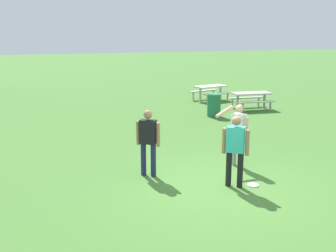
% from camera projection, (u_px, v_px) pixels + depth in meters
% --- Properties ---
extents(ground_plane, '(120.00, 120.00, 0.00)m').
position_uv_depth(ground_plane, '(219.00, 187.00, 8.97)').
color(ground_plane, '#447530').
extents(person_thrower, '(0.49, 0.42, 1.64)m').
position_uv_depth(person_thrower, '(235.00, 147.00, 8.79)').
color(person_thrower, black).
rests_on(person_thrower, ground).
extents(person_catcher, '(0.49, 0.42, 1.64)m').
position_uv_depth(person_catcher, '(148.00, 138.00, 9.48)').
color(person_catcher, '#1E234C').
rests_on(person_catcher, ground).
extents(person_bystander, '(0.78, 0.59, 1.64)m').
position_uv_depth(person_bystander, '(238.00, 131.00, 10.16)').
color(person_bystander, gray).
rests_on(person_bystander, ground).
extents(frisbee, '(0.26, 0.26, 0.03)m').
position_uv_depth(frisbee, '(253.00, 185.00, 9.06)').
color(frisbee, white).
rests_on(frisbee, ground).
extents(picnic_table_near, '(1.85, 1.60, 0.77)m').
position_uv_depth(picnic_table_near, '(251.00, 97.00, 17.93)').
color(picnic_table_near, '#B2ADA3').
rests_on(picnic_table_near, ground).
extents(picnic_table_far, '(1.98, 1.77, 0.77)m').
position_uv_depth(picnic_table_far, '(211.00, 90.00, 20.23)').
color(picnic_table_far, beige).
rests_on(picnic_table_far, ground).
extents(trash_can_beside_table, '(0.59, 0.59, 0.96)m').
position_uv_depth(trash_can_beside_table, '(214.00, 105.00, 16.43)').
color(trash_can_beside_table, '#237047').
rests_on(trash_can_beside_table, ground).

